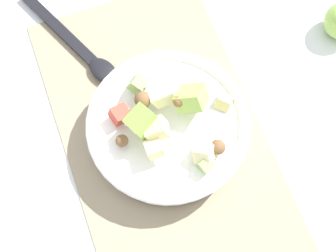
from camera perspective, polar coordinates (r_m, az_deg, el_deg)
name	(u,v)px	position (r m, az deg, el deg)	size (l,w,h in m)	color
ground_plane	(161,131)	(0.81, -0.83, -0.51)	(2.40, 2.40, 0.00)	silver
placemat	(161,130)	(0.80, -0.84, -0.44)	(0.52, 0.30, 0.01)	gray
salad_bowl	(168,127)	(0.77, 0.00, -0.12)	(0.25, 0.25, 0.11)	white
serving_spoon	(82,51)	(0.87, -9.63, 8.37)	(0.23, 0.12, 0.01)	black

